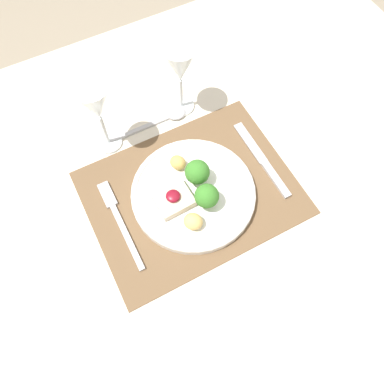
# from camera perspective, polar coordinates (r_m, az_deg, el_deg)

# --- Properties ---
(ground_plane) EXTENTS (8.00, 8.00, 0.00)m
(ground_plane) POSITION_cam_1_polar(r_m,az_deg,el_deg) (1.50, -0.04, -12.44)
(ground_plane) COLOR gray
(dining_table) EXTENTS (1.48, 1.08, 0.74)m
(dining_table) POSITION_cam_1_polar(r_m,az_deg,el_deg) (0.88, -0.06, -2.40)
(dining_table) COLOR beige
(dining_table) RESTS_ON ground_plane
(placemat) EXTENTS (0.44, 0.33, 0.00)m
(placemat) POSITION_cam_1_polar(r_m,az_deg,el_deg) (0.80, -0.07, -0.10)
(placemat) COLOR brown
(placemat) RESTS_ON dining_table
(dinner_plate) EXTENTS (0.26, 0.26, 0.08)m
(dinner_plate) POSITION_cam_1_polar(r_m,az_deg,el_deg) (0.78, 0.02, -0.13)
(dinner_plate) COLOR white
(dinner_plate) RESTS_ON placemat
(fork) EXTENTS (0.02, 0.21, 0.01)m
(fork) POSITION_cam_1_polar(r_m,az_deg,el_deg) (0.79, -11.18, -3.87)
(fork) COLOR #B2B2B7
(fork) RESTS_ON placemat
(knife) EXTENTS (0.02, 0.21, 0.01)m
(knife) POSITION_cam_1_polar(r_m,az_deg,el_deg) (0.85, 11.06, 4.23)
(knife) COLOR #B2B2B7
(knife) RESTS_ON placemat
(spoon) EXTENTS (0.19, 0.04, 0.01)m
(spoon) POSITION_cam_1_polar(r_m,az_deg,el_deg) (0.90, -4.11, 11.17)
(spoon) COLOR #B2B2B7
(spoon) RESTS_ON dining_table
(wine_glass_near) EXTENTS (0.08, 0.08, 0.18)m
(wine_glass_near) POSITION_cam_1_polar(r_m,az_deg,el_deg) (0.83, -1.85, 18.53)
(wine_glass_near) COLOR white
(wine_glass_near) RESTS_ON dining_table
(wine_glass_far) EXTENTS (0.08, 0.08, 0.19)m
(wine_glass_far) POSITION_cam_1_polar(r_m,az_deg,el_deg) (0.78, -14.48, 12.69)
(wine_glass_far) COLOR white
(wine_glass_far) RESTS_ON dining_table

